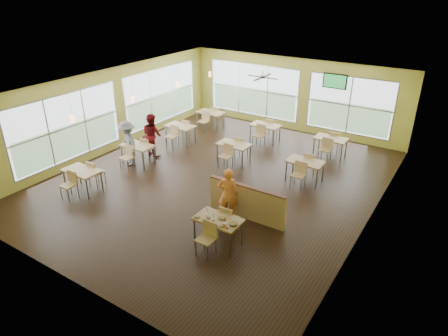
{
  "coord_description": "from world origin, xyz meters",
  "views": [
    {
      "loc": [
        6.75,
        -10.09,
        6.26
      ],
      "look_at": [
        0.98,
        -1.15,
        1.16
      ],
      "focal_mm": 32.0,
      "sensor_mm": 36.0,
      "label": 1
    }
  ],
  "objects_px": {
    "man_plaid": "(228,194)",
    "main_table": "(218,223)",
    "half_wall_divider": "(247,202)",
    "food_basket": "(233,224)"
  },
  "relations": [
    {
      "from": "man_plaid",
      "to": "main_table",
      "type": "bearing_deg",
      "value": 88.52
    },
    {
      "from": "main_table",
      "to": "man_plaid",
      "type": "distance_m",
      "value": 1.23
    },
    {
      "from": "half_wall_divider",
      "to": "man_plaid",
      "type": "bearing_deg",
      "value": -143.59
    },
    {
      "from": "half_wall_divider",
      "to": "main_table",
      "type": "bearing_deg",
      "value": -90.0
    },
    {
      "from": "man_plaid",
      "to": "food_basket",
      "type": "height_order",
      "value": "man_plaid"
    },
    {
      "from": "man_plaid",
      "to": "food_basket",
      "type": "xyz_separation_m",
      "value": [
        0.89,
        -1.16,
        -0.01
      ]
    },
    {
      "from": "half_wall_divider",
      "to": "food_basket",
      "type": "bearing_deg",
      "value": -72.44
    },
    {
      "from": "man_plaid",
      "to": "food_basket",
      "type": "relative_size",
      "value": 7.11
    },
    {
      "from": "main_table",
      "to": "man_plaid",
      "type": "height_order",
      "value": "man_plaid"
    },
    {
      "from": "main_table",
      "to": "half_wall_divider",
      "type": "xyz_separation_m",
      "value": [
        0.0,
        1.45,
        -0.11
      ]
    }
  ]
}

